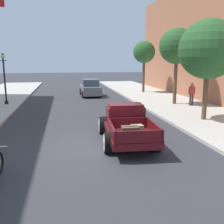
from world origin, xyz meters
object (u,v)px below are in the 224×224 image
Objects in this scene: hotrod_truck_maroon at (126,123)px; street_lamp_far at (4,75)px; car_background_grey at (90,88)px; pedestrian_sidewalk_right at (192,93)px; street_tree_nearest at (208,50)px; street_tree_second at (177,46)px; street_tree_third at (144,52)px.

hotrod_truck_maroon is 12.41m from street_lamp_far.
pedestrian_sidewalk_right is (6.73, -7.94, 0.32)m from car_background_grey.
car_background_grey is at bearing 112.81° from street_tree_nearest.
hotrod_truck_maroon is 10.50m from street_tree_second.
street_tree_second is at bearing 83.32° from street_tree_nearest.
street_tree_second reaches higher than street_tree_third.
pedestrian_sidewalk_right reaches higher than car_background_grey.
hotrod_truck_maroon is at bearing -55.40° from street_lamp_far.
pedestrian_sidewalk_right is (6.68, 6.92, 0.33)m from hotrod_truck_maroon.
car_background_grey is at bearing 130.28° from pedestrian_sidewalk_right.
hotrod_truck_maroon is 9.63m from pedestrian_sidewalk_right.
hotrod_truck_maroon is at bearing -109.94° from street_tree_third.
street_tree_nearest is (5.21, -12.38, 3.23)m from car_background_grey.
street_tree_second reaches higher than pedestrian_sidewalk_right.
street_tree_nearest reaches higher than street_tree_third.
street_lamp_far reaches higher than pedestrian_sidewalk_right.
car_background_grey is 8.56m from street_lamp_far.
pedestrian_sidewalk_right is 14.10m from street_lamp_far.
street_tree_nearest is 0.96× the size of street_tree_second.
street_tree_nearest is 1.03× the size of street_tree_third.
street_tree_second is 8.01m from street_tree_third.
pedestrian_sidewalk_right is 5.52m from street_tree_nearest.
street_tree_third is (0.63, 13.46, 0.29)m from street_tree_nearest.
street_tree_second is at bearing 53.84° from hotrod_truck_maroon.
car_background_grey is 0.76× the size of street_tree_second.
street_tree_nearest is (12.15, -7.64, 1.61)m from street_lamp_far.
pedestrian_sidewalk_right is 0.31× the size of street_tree_third.
hotrod_truck_maroon is 17.33m from street_tree_third.
street_tree_second is (-0.89, 1.01, 3.38)m from pedestrian_sidewalk_right.
pedestrian_sidewalk_right is at bearing -13.18° from street_lamp_far.
hotrod_truck_maroon is 0.94× the size of street_tree_third.
street_tree_nearest reaches higher than car_background_grey.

